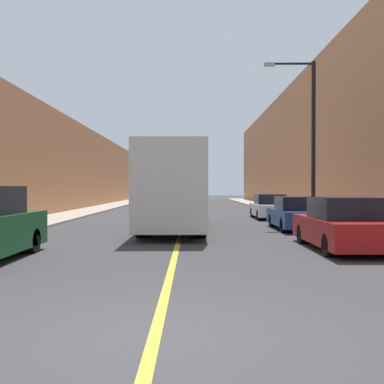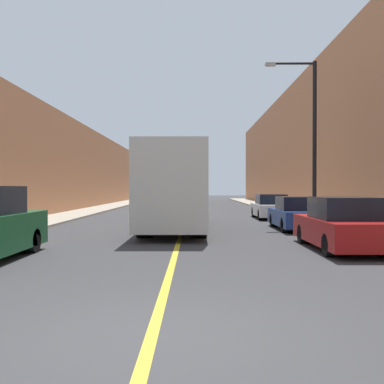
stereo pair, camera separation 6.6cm
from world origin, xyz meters
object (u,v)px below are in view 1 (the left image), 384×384
at_px(car_right_near, 342,226).
at_px(car_right_far, 270,208).
at_px(bus, 176,187).
at_px(street_lamp_right, 310,131).
at_px(car_right_mid, 298,215).

distance_m(car_right_near, car_right_far, 13.27).
bearing_deg(car_right_near, bus, 129.04).
xyz_separation_m(bus, street_lamp_right, (6.49, 2.27, 2.72)).
distance_m(car_right_near, car_right_mid, 6.32).
bearing_deg(street_lamp_right, car_right_mid, -116.31).
relative_size(bus, car_right_near, 2.24).
distance_m(car_right_far, street_lamp_right, 6.16).
bearing_deg(bus, street_lamp_right, 19.32).
distance_m(bus, car_right_mid, 5.47).
relative_size(car_right_near, car_right_mid, 1.07).
xyz_separation_m(bus, car_right_far, (5.33, 6.88, -1.21)).
height_order(car_right_mid, street_lamp_right, street_lamp_right).
xyz_separation_m(car_right_near, car_right_far, (0.15, 13.27, -0.05)).
relative_size(car_right_mid, street_lamp_right, 0.55).
xyz_separation_m(car_right_far, street_lamp_right, (1.16, -4.61, 3.93)).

